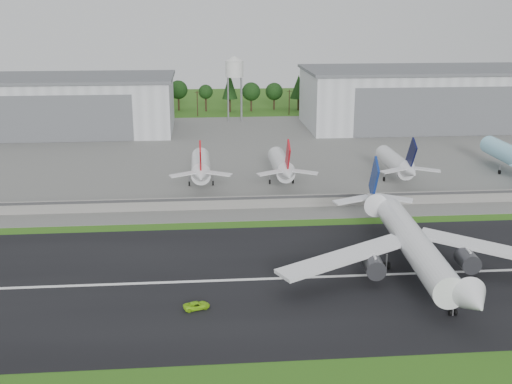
{
  "coord_description": "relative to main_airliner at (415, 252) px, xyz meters",
  "views": [
    {
      "loc": [
        -20.55,
        -104.91,
        52.09
      ],
      "look_at": [
        -7.94,
        40.0,
        9.0
      ],
      "focal_mm": 45.0,
      "sensor_mm": 36.0,
      "label": 1
    }
  ],
  "objects": [
    {
      "name": "runway_centerline",
      "position": [
        -20.96,
        0.44,
        -4.78
      ],
      "size": [
        220.0,
        1.0,
        0.02
      ],
      "primitive_type": "cube",
      "color": "white",
      "rests_on": "runway"
    },
    {
      "name": "hangar_east",
      "position": [
        54.04,
        155.35,
        7.73
      ],
      "size": [
        102.0,
        47.0,
        25.2
      ],
      "color": "silver",
      "rests_on": "ground"
    },
    {
      "name": "water_tower",
      "position": [
        -25.96,
        175.44,
        19.66
      ],
      "size": [
        8.4,
        8.4,
        29.4
      ],
      "color": "#99999E",
      "rests_on": "ground"
    },
    {
      "name": "apron",
      "position": [
        -20.96,
        110.44,
        -4.84
      ],
      "size": [
        320.0,
        150.0,
        0.1
      ],
      "primitive_type": "cube",
      "color": "slate",
      "rests_on": "ground"
    },
    {
      "name": "utility_poles",
      "position": [
        -20.96,
        190.44,
        -4.89
      ],
      "size": [
        230.0,
        3.0,
        12.0
      ],
      "primitive_type": null,
      "color": "black",
      "rests_on": "ground"
    },
    {
      "name": "hangar_west",
      "position": [
        -100.96,
        155.35,
        6.74
      ],
      "size": [
        97.0,
        44.0,
        23.2
      ],
      "color": "silver",
      "rests_on": "ground"
    },
    {
      "name": "parked_jet_navy",
      "position": [
        16.81,
        66.95,
        1.01
      ],
      "size": [
        7.36,
        31.29,
        16.39
      ],
      "color": "silver",
      "rests_on": "ground"
    },
    {
      "name": "parked_jet_red_b",
      "position": [
        -17.98,
        66.96,
        1.09
      ],
      "size": [
        7.36,
        31.29,
        16.47
      ],
      "color": "silver",
      "rests_on": "ground"
    },
    {
      "name": "ground",
      "position": [
        -20.96,
        -9.56,
        -4.89
      ],
      "size": [
        600.0,
        600.0,
        0.0
      ],
      "primitive_type": "plane",
      "color": "#376117",
      "rests_on": "ground"
    },
    {
      "name": "runway",
      "position": [
        -20.96,
        0.44,
        -4.84
      ],
      "size": [
        320.0,
        60.0,
        0.1
      ],
      "primitive_type": "cube",
      "color": "black",
      "rests_on": "ground"
    },
    {
      "name": "main_airliner",
      "position": [
        0.0,
        0.0,
        0.0
      ],
      "size": [
        57.17,
        59.24,
        18.17
      ],
      "rotation": [
        0.0,
        0.0,
        3.08
      ],
      "color": "white",
      "rests_on": "runway"
    },
    {
      "name": "treeline",
      "position": [
        -20.96,
        205.44,
        -4.89
      ],
      "size": [
        320.0,
        16.0,
        22.0
      ],
      "primitive_type": null,
      "color": "black",
      "rests_on": "ground"
    },
    {
      "name": "parked_jet_red_a",
      "position": [
        -41.88,
        66.98,
        1.19
      ],
      "size": [
        7.36,
        31.29,
        16.58
      ],
      "color": "white",
      "rests_on": "ground"
    },
    {
      "name": "ground_vehicle",
      "position": [
        -43.06,
        -11.23,
        -4.14
      ],
      "size": [
        5.1,
        3.42,
        1.3
      ],
      "primitive_type": "imported",
      "rotation": [
        0.0,
        0.0,
        1.87
      ],
      "color": "#99E21A",
      "rests_on": "runway"
    },
    {
      "name": "blast_fence",
      "position": [
        -20.96,
        45.42,
        -3.09
      ],
      "size": [
        240.0,
        0.61,
        3.5
      ],
      "color": "gray",
      "rests_on": "ground"
    }
  ]
}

